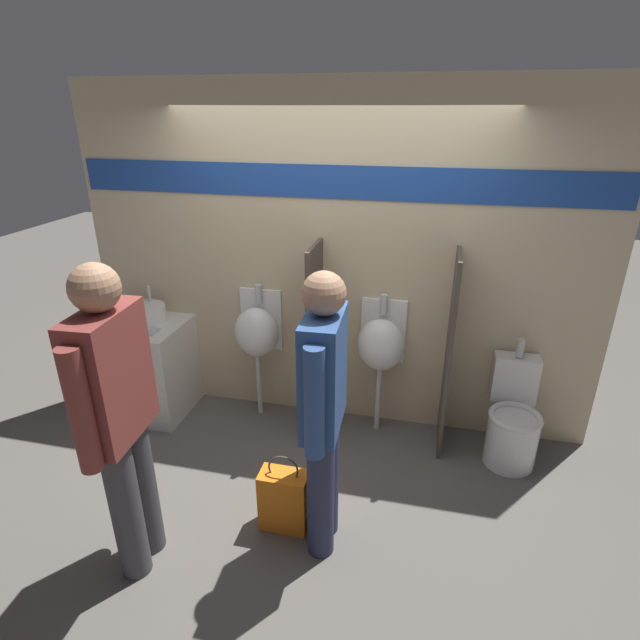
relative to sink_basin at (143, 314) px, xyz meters
name	(u,v)px	position (x,y,z in m)	size (l,w,h in m)	color
ground_plane	(315,451)	(1.57, -0.32, -0.89)	(16.00, 16.00, 0.00)	#5B5651
display_wall	(332,263)	(1.57, 0.27, 0.47)	(4.14, 0.07, 2.70)	beige
sink_counter	(141,367)	(-0.05, -0.06, -0.48)	(0.81, 0.62, 0.82)	silver
sink_basin	(143,314)	(0.00, 0.00, 0.00)	(0.38, 0.38, 0.27)	white
cell_phone	(153,332)	(0.19, -0.19, -0.06)	(0.07, 0.14, 0.01)	#B7B7BC
divider_near_counter	(315,342)	(1.48, 0.02, -0.11)	(0.03, 0.45, 1.56)	#4C4238
divider_mid	(448,355)	(2.51, 0.02, -0.11)	(0.03, 0.45, 1.56)	#4C4238
urinal_near_counter	(257,332)	(0.97, 0.11, -0.11)	(0.37, 0.29, 1.16)	silver
urinal_far	(381,344)	(2.00, 0.11, -0.11)	(0.37, 0.29, 1.16)	silver
toilet	(512,423)	(3.02, -0.05, -0.58)	(0.38, 0.55, 0.91)	white
person_in_vest	(118,415)	(0.81, -1.53, 0.13)	(0.24, 0.64, 1.83)	#3D3D42
person_with_lanyard	(323,407)	(1.82, -1.15, 0.08)	(0.23, 0.61, 1.75)	#282D4C
shopping_bag	(284,499)	(1.56, -1.10, -0.68)	(0.31, 0.17, 0.55)	orange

